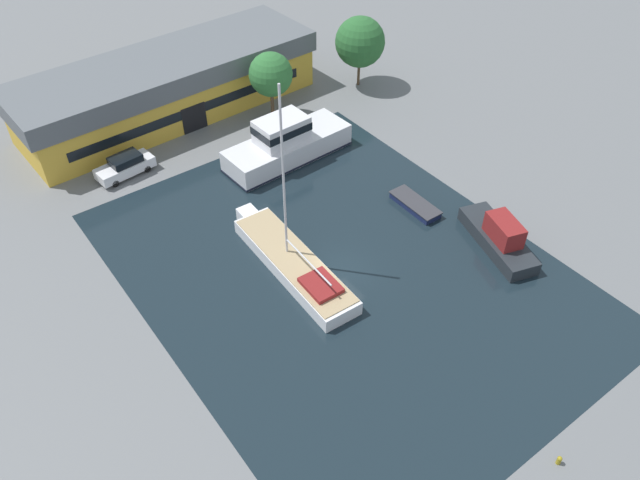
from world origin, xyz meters
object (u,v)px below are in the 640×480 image
object	(u,v)px
parked_car	(125,166)
quay_tree_near_building	(271,74)
small_dinghy	(415,205)
cabin_boat	(499,237)
quay_tree_by_water	(360,42)
motor_cruiser	(286,144)
sailboat_moored	(293,262)
warehouse_building	(168,85)

from	to	relation	value
parked_car	quay_tree_near_building	bearing A→B (deg)	-94.91
small_dinghy	cabin_boat	world-z (taller)	cabin_boat
small_dinghy	cabin_boat	bearing A→B (deg)	-75.20
quay_tree_by_water	parked_car	xyz separation A→B (m)	(-25.08, -0.49, -3.63)
quay_tree_by_water	motor_cruiser	xyz separation A→B (m)	(-13.16, -6.42, -3.06)
parked_car	cabin_boat	distance (m)	30.05
quay_tree_by_water	sailboat_moored	distance (m)	27.40
parked_car	sailboat_moored	size ratio (longest dim) A/B	0.36
quay_tree_near_building	motor_cruiser	distance (m)	7.48
warehouse_building	sailboat_moored	world-z (taller)	sailboat_moored
parked_car	motor_cruiser	world-z (taller)	motor_cruiser
parked_car	motor_cruiser	xyz separation A→B (m)	(11.92, -5.93, 0.57)
warehouse_building	motor_cruiser	world-z (taller)	warehouse_building
quay_tree_by_water	cabin_boat	world-z (taller)	quay_tree_by_water
motor_cruiser	small_dinghy	size ratio (longest dim) A/B	2.57
warehouse_building	cabin_boat	distance (m)	32.74
quay_tree_by_water	small_dinghy	size ratio (longest dim) A/B	1.56
motor_cruiser	cabin_boat	bearing A→B (deg)	-165.02
cabin_boat	sailboat_moored	bearing A→B (deg)	169.43
sailboat_moored	parked_car	bearing A→B (deg)	107.15
warehouse_building	cabin_boat	world-z (taller)	warehouse_building
quay_tree_near_building	small_dinghy	size ratio (longest dim) A/B	1.42
motor_cruiser	quay_tree_by_water	bearing A→B (deg)	-66.65
quay_tree_near_building	parked_car	size ratio (longest dim) A/B	1.28
warehouse_building	motor_cruiser	xyz separation A→B (m)	(4.29, -12.77, -1.31)
warehouse_building	motor_cruiser	bearing A→B (deg)	-74.11
cabin_boat	quay_tree_by_water	bearing A→B (deg)	90.69
quay_tree_near_building	quay_tree_by_water	bearing A→B (deg)	0.58
quay_tree_near_building	parked_car	bearing A→B (deg)	-178.49
sailboat_moored	small_dinghy	distance (m)	11.43
warehouse_building	quay_tree_by_water	world-z (taller)	quay_tree_by_water
parked_car	cabin_boat	size ratio (longest dim) A/B	0.64
sailboat_moored	small_dinghy	xyz separation A→B (m)	(11.43, -0.07, -0.36)
quay_tree_by_water	parked_car	size ratio (longest dim) A/B	1.41
quay_tree_near_building	warehouse_building	bearing A→B (deg)	137.71
warehouse_building	quay_tree_by_water	bearing A→B (deg)	-22.67
quay_tree_by_water	cabin_boat	xyz separation A→B (m)	(-7.33, -24.74, -3.59)
quay_tree_near_building	sailboat_moored	world-z (taller)	sailboat_moored
quay_tree_by_water	quay_tree_near_building	bearing A→B (deg)	-179.42
motor_cruiser	cabin_boat	size ratio (longest dim) A/B	1.49
warehouse_building	sailboat_moored	size ratio (longest dim) A/B	2.06
small_dinghy	cabin_boat	size ratio (longest dim) A/B	0.58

